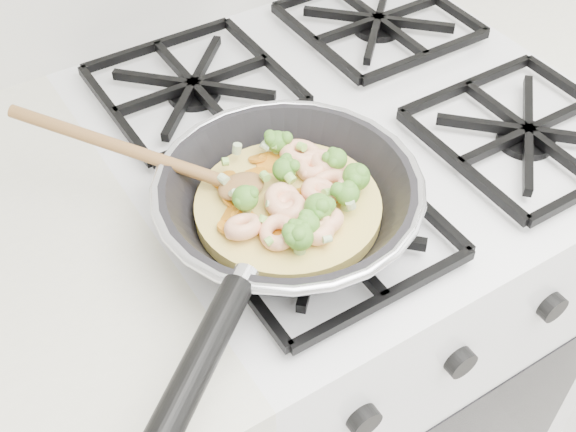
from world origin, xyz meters
TOP-DOWN VIEW (x-y plane):
  - stove at (0.00, 1.70)m, footprint 0.60×0.60m
  - skillet at (-0.18, 1.57)m, footprint 0.40×0.43m

SIDE VIEW (x-z plane):
  - stove at x=0.00m, z-range 0.00..0.92m
  - skillet at x=-0.18m, z-range 0.91..1.00m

